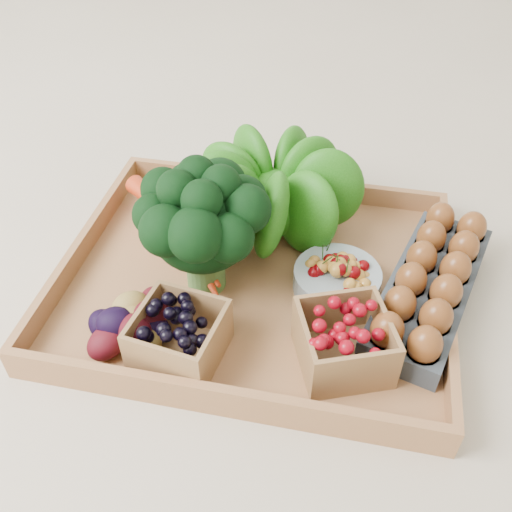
% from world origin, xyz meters
% --- Properties ---
extents(ground, '(4.00, 4.00, 0.00)m').
position_xyz_m(ground, '(0.00, 0.00, 0.00)').
color(ground, beige).
rests_on(ground, ground).
extents(tray, '(0.55, 0.45, 0.01)m').
position_xyz_m(tray, '(0.00, 0.00, 0.01)').
color(tray, '#A97347').
rests_on(tray, ground).
extents(carrots, '(0.21, 0.15, 0.05)m').
position_xyz_m(carrots, '(-0.12, 0.05, 0.04)').
color(carrots, red).
rests_on(carrots, tray).
extents(lettuce, '(0.17, 0.17, 0.17)m').
position_xyz_m(lettuce, '(0.00, 0.12, 0.10)').
color(lettuce, '#17540D').
rests_on(lettuce, tray).
extents(broccoli, '(0.18, 0.18, 0.14)m').
position_xyz_m(broccoli, '(-0.07, -0.02, 0.09)').
color(broccoli, black).
rests_on(broccoli, tray).
extents(cherry_bowl, '(0.12, 0.12, 0.03)m').
position_xyz_m(cherry_bowl, '(0.12, 0.00, 0.03)').
color(cherry_bowl, '#8C9EA5').
rests_on(cherry_bowl, tray).
extents(egg_carton, '(0.19, 0.32, 0.04)m').
position_xyz_m(egg_carton, '(0.25, 0.01, 0.03)').
color(egg_carton, '#3B424B').
rests_on(egg_carton, tray).
extents(potatoes, '(0.14, 0.14, 0.08)m').
position_xyz_m(potatoes, '(-0.13, -0.14, 0.05)').
color(potatoes, '#3C0910').
rests_on(potatoes, tray).
extents(punnet_blackberry, '(0.12, 0.12, 0.07)m').
position_xyz_m(punnet_blackberry, '(-0.07, -0.16, 0.05)').
color(punnet_blackberry, black).
rests_on(punnet_blackberry, tray).
extents(punnet_raspberry, '(0.14, 0.14, 0.07)m').
position_xyz_m(punnet_raspberry, '(0.14, -0.12, 0.05)').
color(punnet_raspberry, maroon).
rests_on(punnet_raspberry, tray).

